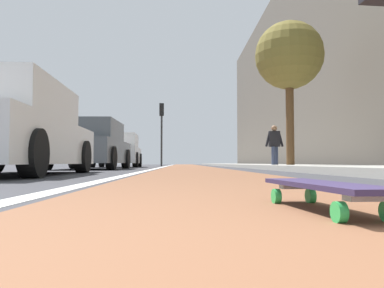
% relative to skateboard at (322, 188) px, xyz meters
% --- Properties ---
extents(ground_plane, '(80.00, 80.00, 0.00)m').
position_rel_skateboard_xyz_m(ground_plane, '(8.87, 0.18, -0.09)').
color(ground_plane, '#38383D').
extents(bike_lane_paint, '(56.00, 2.17, 0.00)m').
position_rel_skateboard_xyz_m(bike_lane_paint, '(22.87, 0.18, -0.09)').
color(bike_lane_paint, brown).
rests_on(bike_lane_paint, ground).
extents(lane_stripe_white, '(52.00, 0.16, 0.01)m').
position_rel_skateboard_xyz_m(lane_stripe_white, '(18.87, 1.41, -0.09)').
color(lane_stripe_white, silver).
rests_on(lane_stripe_white, ground).
extents(sidewalk_curb, '(52.00, 3.20, 0.13)m').
position_rel_skateboard_xyz_m(sidewalk_curb, '(16.87, -3.39, -0.03)').
color(sidewalk_curb, '#9E9B93').
rests_on(sidewalk_curb, ground).
extents(building_facade, '(40.00, 1.20, 11.49)m').
position_rel_skateboard_xyz_m(building_facade, '(20.87, -6.22, 5.65)').
color(building_facade, '#5D554C').
rests_on(building_facade, ground).
extents(skateboard, '(0.85, 0.28, 0.11)m').
position_rel_skateboard_xyz_m(skateboard, '(0.00, 0.00, 0.00)').
color(skateboard, green).
rests_on(skateboard, ground).
extents(parked_car_near, '(4.59, 2.04, 1.48)m').
position_rel_skateboard_xyz_m(parked_car_near, '(4.72, 3.32, 0.61)').
color(parked_car_near, silver).
rests_on(parked_car_near, ground).
extents(parked_car_mid, '(4.22, 2.05, 1.49)m').
position_rel_skateboard_xyz_m(parked_car_mid, '(10.54, 3.38, 0.62)').
color(parked_car_mid, '#4C5156').
rests_on(parked_car_mid, ground).
extents(parked_car_far, '(4.16, 2.16, 1.49)m').
position_rel_skateboard_xyz_m(parked_car_far, '(16.08, 3.45, 0.62)').
color(parked_car_far, silver).
rests_on(parked_car_far, ground).
extents(traffic_light, '(0.33, 0.28, 4.02)m').
position_rel_skateboard_xyz_m(traffic_light, '(23.25, 1.81, 2.69)').
color(traffic_light, '#2D2D2D').
rests_on(traffic_light, ground).
extents(street_tree_mid, '(2.24, 2.24, 4.85)m').
position_rel_skateboard_xyz_m(street_tree_mid, '(10.96, -2.99, 3.60)').
color(street_tree_mid, brown).
rests_on(street_tree_mid, ground).
extents(pedestrian_distant, '(0.43, 0.67, 1.54)m').
position_rel_skateboard_xyz_m(pedestrian_distant, '(12.28, -2.79, 0.79)').
color(pedestrian_distant, '#384260').
rests_on(pedestrian_distant, ground).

